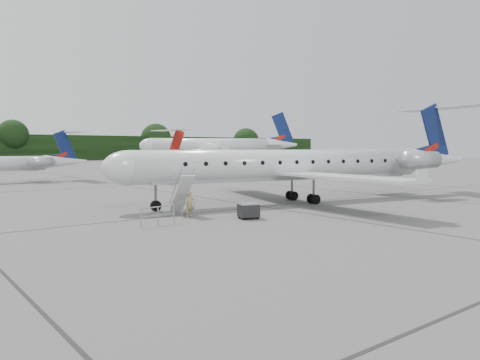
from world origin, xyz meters
TOP-DOWN VIEW (x-y plane):
  - ground at (0.00, 0.00)m, footprint 320.00×320.00m
  - main_regional_jet at (0.02, 5.87)m, footprint 34.30×27.39m
  - airstair at (-9.64, 5.31)m, footprint 1.26×2.45m
  - passenger at (-9.88, 4.02)m, footprint 0.59×0.42m
  - safety_railing at (-12.68, 2.65)m, footprint 2.17×0.51m
  - baggage_cart at (-7.42, 1.58)m, footprint 1.33×1.20m
  - bg_narrowbody at (37.22, 71.43)m, footprint 42.01×37.37m
  - bg_regional_right at (27.86, 49.12)m, footprint 28.92×22.15m

SIDE VIEW (x-z plane):
  - ground at x=0.00m, z-range 0.00..0.00m
  - baggage_cart at x=-7.42m, z-range 0.00..0.96m
  - safety_railing at x=-12.68m, z-range 0.00..1.00m
  - passenger at x=-9.88m, z-range 0.00..1.55m
  - airstair at x=-9.64m, z-range 0.00..2.47m
  - bg_regional_right at x=27.86m, z-range 0.00..7.10m
  - main_regional_jet at x=0.02m, z-range 0.00..7.89m
  - bg_narrowbody at x=37.22m, z-range 0.00..12.44m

